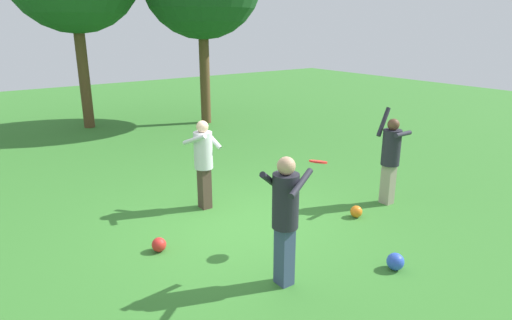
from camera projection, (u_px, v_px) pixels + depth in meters
The scene contains 8 objects.
ground_plane at pixel (242, 226), 7.49m from camera, with size 40.00×40.00×0.00m, color #387A2D.
person_thrower at pixel (391, 154), 8.18m from camera, with size 0.58×0.56×1.82m.
person_catcher at pixel (285, 211), 5.54m from camera, with size 0.73×0.69×1.76m.
person_bystander at pixel (203, 157), 7.97m from camera, with size 0.61×0.65×1.66m.
frisbee at pixel (318, 162), 6.42m from camera, with size 0.36×0.37×0.08m.
ball_red at pixel (159, 245), 6.64m from camera, with size 0.22×0.22×0.22m, color red.
ball_blue at pixel (395, 262), 6.14m from camera, with size 0.24×0.24×0.24m, color blue.
ball_orange at pixel (356, 212), 7.81m from camera, with size 0.21×0.21×0.21m, color orange.
Camera 1 is at (-3.79, -5.67, 3.31)m, focal length 30.84 mm.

